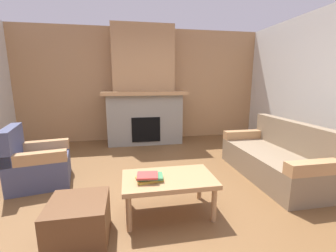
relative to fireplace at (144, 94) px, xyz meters
The scene contains 8 objects.
ground 2.87m from the fireplace, 90.00° to the right, with size 9.00×9.00×0.00m, color brown.
wall_back_wood_panel 0.42m from the fireplace, 90.00° to the left, with size 6.00×0.12×2.70m, color tan.
fireplace is the anchor object (origin of this frame).
couch 3.15m from the fireplace, 52.72° to the right, with size 0.85×1.80×0.85m.
armchair 2.77m from the fireplace, 130.55° to the right, with size 0.89×0.89×0.85m.
coffee_table 3.17m from the fireplace, 89.69° to the right, with size 1.00×0.60×0.43m.
ottoman 3.61m from the fireplace, 104.56° to the right, with size 0.52×0.52×0.40m, color brown.
book_stack_near_edge 3.20m from the fireplace, 93.68° to the right, with size 0.30×0.23×0.07m.
Camera 1 is at (-0.40, -2.69, 1.47)m, focal length 23.87 mm.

